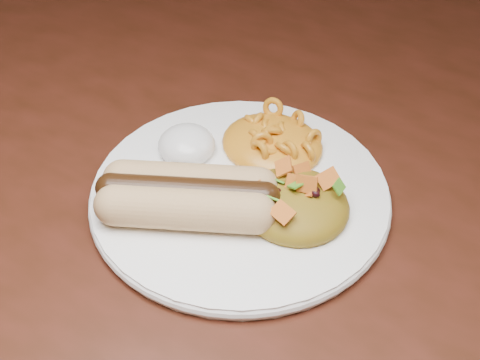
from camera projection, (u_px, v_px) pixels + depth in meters
The scene contains 7 objects.
table at pixel (378, 195), 0.72m from camera, with size 1.60×0.90×0.75m.
plate at pixel (240, 194), 0.57m from camera, with size 0.25×0.25×0.01m, color white.
hotdog at pixel (187, 195), 0.54m from camera, with size 0.12×0.12×0.03m.
mac_and_cheese at pixel (273, 132), 0.60m from camera, with size 0.09×0.09×0.04m, color gold.
sour_cream at pixel (186, 138), 0.59m from camera, with size 0.05×0.05×0.03m, color white.
taco_salad at pixel (295, 197), 0.54m from camera, with size 0.09×0.09×0.04m.
fork at pixel (220, 151), 0.62m from camera, with size 0.02×0.12×0.00m, color white.
Camera 1 is at (0.16, -0.51, 1.15)m, focal length 50.00 mm.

